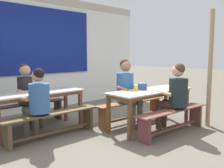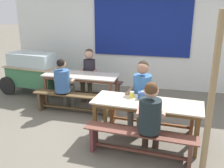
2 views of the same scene
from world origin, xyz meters
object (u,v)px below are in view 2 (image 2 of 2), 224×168
person_center_facing (89,71)px  bench_far_back (89,86)px  person_near_front (150,115)px  person_right_near_table (141,91)px  bench_far_front (73,100)px  dining_table_far (81,78)px  food_cart (32,70)px  dining_table_near (147,106)px  tissue_box (143,95)px  wooden_support_post (211,101)px  condiment_jar (132,95)px  person_left_back_turned (63,81)px  bench_near_back (151,114)px  bench_near_front (140,141)px

person_center_facing → bench_far_back: bearing=111.9°
person_center_facing → person_near_front: size_ratio=0.99×
person_right_near_table → bench_far_front: bearing=167.2°
dining_table_far → food_cart: food_cart is taller
dining_table_far → dining_table_near: (1.70, -1.36, 0.00)m
dining_table_far → bench_far_back: dining_table_far is taller
tissue_box → wooden_support_post: size_ratio=0.07×
food_cart → wooden_support_post: wooden_support_post is taller
dining_table_near → condiment_jar: condiment_jar is taller
person_center_facing → condiment_jar: size_ratio=10.74×
person_near_front → person_left_back_turned: bearing=145.9°
person_right_near_table → wooden_support_post: size_ratio=0.58×
bench_far_back → person_left_back_turned: size_ratio=1.45×
bench_far_back → bench_near_back: same height
bench_far_back → tissue_box: size_ratio=11.58×
dining_table_near → bench_near_front: 0.65m
condiment_jar → wooden_support_post: size_ratio=0.05×
bench_far_back → person_near_front: bearing=-53.0°
person_near_front → person_right_near_table: bearing=105.4°
dining_table_far → person_near_front: (1.80, -1.84, 0.06)m
dining_table_near → wooden_support_post: size_ratio=0.83×
bench_near_back → person_right_near_table: size_ratio=1.34×
tissue_box → bench_near_front: bearing=-85.4°
bench_far_back → bench_far_front: bearing=-91.5°
bench_near_front → dining_table_near: bearing=85.6°
tissue_box → dining_table_near: bearing=-56.0°
bench_near_back → person_right_near_table: (-0.20, -0.05, 0.47)m
dining_table_far → bench_far_back: (0.01, 0.53, -0.38)m
bench_near_back → dining_table_near: bearing=-94.4°
bench_near_back → tissue_box: bearing=-109.0°
dining_table_near → wooden_support_post: 1.28m
person_right_near_table → wooden_support_post: 1.69m
bench_far_front → bench_near_front: size_ratio=1.00×
person_left_back_turned → person_right_near_table: person_right_near_table is taller
person_near_front → person_right_near_table: 0.99m
bench_far_front → food_cart: (-1.50, 0.94, 0.34)m
person_near_front → bench_far_back: bearing=127.0°
wooden_support_post → bench_far_front: bearing=148.5°
dining_table_near → bench_far_front: (-1.71, 0.83, -0.37)m
person_near_front → tissue_box: size_ratio=8.36×
food_cart → person_right_near_table: person_right_near_table is taller
bench_far_front → tissue_box: tissue_box is taller
dining_table_far → dining_table_near: bearing=-38.8°
person_near_front → bench_near_front: bearing=-159.7°
person_right_near_table → wooden_support_post: bearing=-49.7°
bench_far_back → person_right_near_table: bearing=-42.9°
food_cart → person_left_back_turned: size_ratio=1.46×
person_left_back_turned → wooden_support_post: size_ratio=0.53×
bench_near_front → person_center_facing: size_ratio=1.43×
person_near_front → tissue_box: (-0.20, 0.61, 0.08)m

